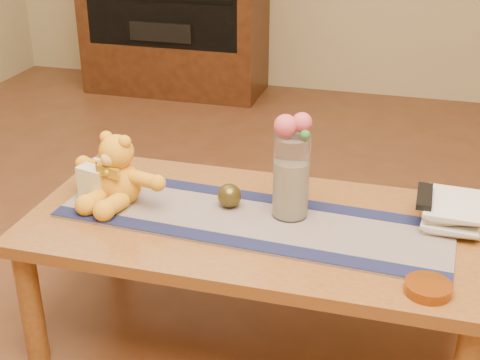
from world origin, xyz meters
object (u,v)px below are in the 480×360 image
(tv_remote, at_px, (425,196))
(bronze_ball, at_px, (229,196))
(teddy_bear, at_px, (119,169))
(pillar_candle, at_px, (98,181))
(amber_dish, at_px, (428,288))
(glass_vase, at_px, (291,177))
(book_bottom, at_px, (422,216))

(tv_remote, bearing_deg, bronze_ball, -171.51)
(bronze_ball, bearing_deg, tv_remote, 7.84)
(teddy_bear, distance_m, pillar_candle, 0.09)
(tv_remote, height_order, amber_dish, tv_remote)
(glass_vase, bearing_deg, pillar_candle, -175.57)
(teddy_bear, height_order, amber_dish, teddy_bear)
(teddy_bear, bearing_deg, amber_dish, -0.55)
(amber_dish, bearing_deg, teddy_bear, 165.41)
(glass_vase, height_order, bronze_ball, glass_vase)
(glass_vase, bearing_deg, teddy_bear, -175.00)
(pillar_candle, bearing_deg, bronze_ball, 6.78)
(amber_dish, bearing_deg, tv_remote, 93.90)
(bronze_ball, relative_size, tv_remote, 0.48)
(book_bottom, xyz_separation_m, tv_remote, (-0.00, -0.01, 0.07))
(pillar_candle, distance_m, glass_vase, 0.63)
(glass_vase, relative_size, tv_remote, 1.62)
(teddy_bear, xyz_separation_m, pillar_candle, (-0.08, -0.00, -0.05))
(bronze_ball, distance_m, amber_dish, 0.69)
(glass_vase, distance_m, tv_remote, 0.41)
(pillar_candle, bearing_deg, glass_vase, 4.43)
(pillar_candle, distance_m, bronze_ball, 0.43)
(bronze_ball, height_order, tv_remote, tv_remote)
(teddy_bear, height_order, glass_vase, glass_vase)
(tv_remote, relative_size, amber_dish, 1.32)
(book_bottom, bearing_deg, glass_vase, -168.98)
(book_bottom, bearing_deg, bronze_ball, -173.56)
(glass_vase, height_order, book_bottom, glass_vase)
(pillar_candle, xyz_separation_m, tv_remote, (1.02, 0.13, 0.02))
(teddy_bear, bearing_deg, glass_vase, 19.04)
(bronze_ball, relative_size, amber_dish, 0.63)
(teddy_bear, bearing_deg, book_bottom, 22.60)
(teddy_bear, relative_size, tv_remote, 2.02)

